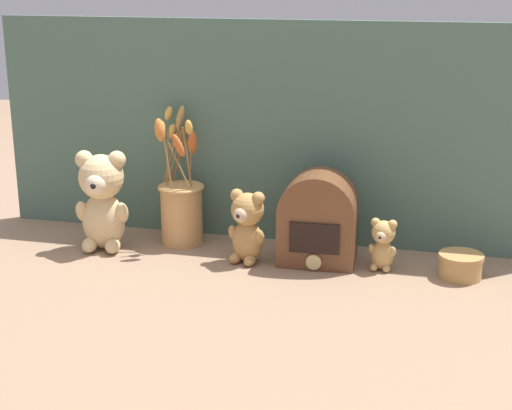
% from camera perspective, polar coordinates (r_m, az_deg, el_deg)
% --- Properties ---
extents(ground_plane, '(4.00, 4.00, 0.00)m').
position_cam_1_polar(ground_plane, '(1.88, -0.15, -4.02)').
color(ground_plane, '#8E7056').
extents(backdrop_wall, '(1.43, 0.02, 0.55)m').
position_cam_1_polar(backdrop_wall, '(1.96, 1.06, 5.27)').
color(backdrop_wall, '#4C6B5B').
rests_on(backdrop_wall, ground).
extents(teddy_bear_large, '(0.14, 0.13, 0.25)m').
position_cam_1_polar(teddy_bear_large, '(1.95, -11.14, 0.46)').
color(teddy_bear_large, '#DBBC84').
rests_on(teddy_bear_large, ground).
extents(teddy_bear_medium, '(0.10, 0.09, 0.18)m').
position_cam_1_polar(teddy_bear_medium, '(1.84, -0.66, -1.47)').
color(teddy_bear_medium, tan).
rests_on(teddy_bear_medium, ground).
extents(teddy_bear_small, '(0.07, 0.06, 0.12)m').
position_cam_1_polar(teddy_bear_small, '(1.82, 9.21, -2.78)').
color(teddy_bear_small, tan).
rests_on(teddy_bear_small, ground).
extents(flower_vase, '(0.12, 0.16, 0.34)m').
position_cam_1_polar(flower_vase, '(1.97, -5.46, 0.03)').
color(flower_vase, tan).
rests_on(flower_vase, ground).
extents(vintage_radio, '(0.18, 0.13, 0.22)m').
position_cam_1_polar(vintage_radio, '(1.84, 4.54, -1.17)').
color(vintage_radio, brown).
rests_on(vintage_radio, ground).
extents(decorative_tin_tall, '(0.10, 0.10, 0.06)m').
position_cam_1_polar(decorative_tin_tall, '(1.83, 14.66, -4.29)').
color(decorative_tin_tall, tan).
rests_on(decorative_tin_tall, ground).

